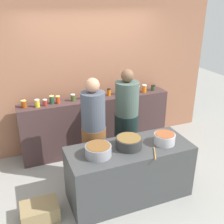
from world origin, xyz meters
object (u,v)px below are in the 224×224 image
at_px(preserve_jar_13, 144,89).
at_px(cook_in_cap, 126,123).
at_px(preserve_jar_5, 73,98).
at_px(cooking_pot_center, 129,143).
at_px(preserve_jar_2, 45,103).
at_px(preserve_jar_7, 96,94).
at_px(cooking_pot_left, 98,151).
at_px(cook_with_tongs, 94,137).
at_px(bread_crate, 40,211).
at_px(preserve_jar_1, 37,103).
at_px(preserve_jar_12, 138,89).
at_px(wooden_spoon, 155,153).
at_px(cooking_pot_right, 164,139).
at_px(preserve_jar_6, 85,96).
at_px(preserve_jar_0, 24,104).
at_px(preserve_jar_4, 58,100).
at_px(preserve_jar_9, 109,92).
at_px(preserve_jar_11, 125,90).
at_px(preserve_jar_14, 153,88).
at_px(preserve_jar_8, 102,94).

xyz_separation_m(preserve_jar_13, cook_in_cap, (-0.60, -0.53, -0.36)).
bearing_deg(preserve_jar_5, cooking_pot_center, -74.12).
distance_m(preserve_jar_5, preserve_jar_13, 1.34).
height_order(preserve_jar_2, preserve_jar_7, preserve_jar_7).
xyz_separation_m(cooking_pot_left, cook_with_tongs, (0.13, 0.58, -0.12)).
bearing_deg(bread_crate, preserve_jar_1, 79.62).
distance_m(preserve_jar_12, wooden_spoon, 1.77).
relative_size(cooking_pot_right, cook_in_cap, 0.18).
distance_m(preserve_jar_12, cook_with_tongs, 1.44).
xyz_separation_m(preserve_jar_1, preserve_jar_7, (1.02, 0.08, 0.00)).
xyz_separation_m(preserve_jar_5, cooking_pot_center, (0.40, -1.39, -0.22)).
bearing_deg(cooking_pot_right, preserve_jar_6, 114.82).
xyz_separation_m(preserve_jar_0, preserve_jar_4, (0.54, -0.02, 0.00)).
height_order(preserve_jar_5, cooking_pot_center, preserve_jar_5).
xyz_separation_m(preserve_jar_9, preserve_jar_11, (0.32, 0.00, 0.00)).
relative_size(preserve_jar_6, preserve_jar_11, 0.91).
bearing_deg(preserve_jar_9, cook_with_tongs, -123.32).
xyz_separation_m(preserve_jar_7, cooking_pot_right, (0.48, -1.50, -0.23)).
height_order(preserve_jar_0, preserve_jar_7, preserve_jar_7).
height_order(cook_with_tongs, cook_in_cap, cook_with_tongs).
distance_m(preserve_jar_7, preserve_jar_14, 1.13).
bearing_deg(preserve_jar_14, cooking_pot_left, -138.23).
xyz_separation_m(cooking_pot_right, wooden_spoon, (-0.26, -0.20, -0.06)).
bearing_deg(preserve_jar_1, preserve_jar_12, 0.95).
bearing_deg(preserve_jar_0, wooden_spoon, -49.28).
distance_m(preserve_jar_11, cooking_pot_right, 1.54).
height_order(preserve_jar_11, preserve_jar_14, preserve_jar_11).
height_order(preserve_jar_12, cooking_pot_left, preserve_jar_12).
relative_size(preserve_jar_12, cook_with_tongs, 0.08).
bearing_deg(wooden_spoon, cook_with_tongs, 124.08).
xyz_separation_m(preserve_jar_4, wooden_spoon, (0.90, -1.65, -0.29)).
height_order(preserve_jar_9, cooking_pot_left, preserve_jar_9).
xyz_separation_m(preserve_jar_14, cooking_pot_center, (-1.15, -1.39, -0.21)).
relative_size(preserve_jar_14, cooking_pot_right, 0.35).
relative_size(preserve_jar_5, cook_in_cap, 0.07).
bearing_deg(cooking_pot_center, bread_crate, 179.81).
relative_size(preserve_jar_9, wooden_spoon, 0.42).
xyz_separation_m(preserve_jar_9, cooking_pot_center, (-0.27, -1.43, -0.22)).
xyz_separation_m(preserve_jar_14, wooden_spoon, (-0.91, -1.67, -0.27)).
height_order(preserve_jar_13, preserve_jar_14, preserve_jar_13).
xyz_separation_m(preserve_jar_7, preserve_jar_8, (0.10, -0.03, -0.01)).
bearing_deg(preserve_jar_12, preserve_jar_13, -7.80).
xyz_separation_m(cook_with_tongs, cook_in_cap, (0.66, 0.28, -0.01)).
relative_size(preserve_jar_2, cooking_pot_left, 0.32).
height_order(preserve_jar_0, cook_with_tongs, cook_with_tongs).
height_order(preserve_jar_2, bread_crate, preserve_jar_2).
height_order(preserve_jar_6, preserve_jar_13, preserve_jar_13).
distance_m(preserve_jar_8, preserve_jar_12, 0.70).
height_order(cooking_pot_left, cook_with_tongs, cook_with_tongs).
xyz_separation_m(preserve_jar_4, cooking_pot_center, (0.66, -1.37, -0.23)).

